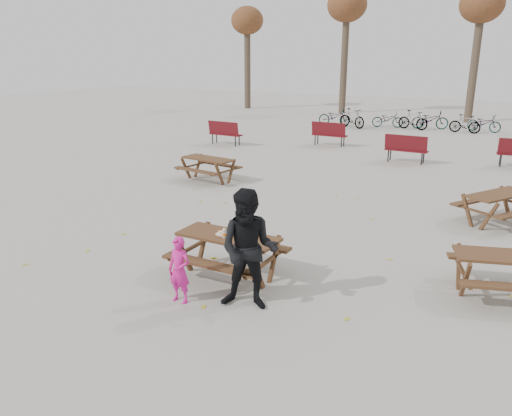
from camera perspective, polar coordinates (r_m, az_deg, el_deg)
The scene contains 14 objects.
ground at distance 9.00m, azimuth -3.12°, elevation -7.75°, with size 80.00×80.00×0.00m, color gray.
main_picnic_table at distance 8.77m, azimuth -3.18°, elevation -4.28°, with size 1.80×1.45×0.78m.
food_tray at distance 8.70m, azimuth -3.95°, elevation -3.02°, with size 0.18×0.11×0.04m, color white.
bread_roll at distance 8.69m, azimuth -3.95°, elevation -2.75°, with size 0.14×0.06×0.05m, color tan.
soda_bottle at distance 8.57m, azimuth -3.64°, elevation -2.95°, with size 0.07×0.07×0.17m.
child at distance 7.99m, azimuth -8.76°, elevation -7.03°, with size 0.40×0.26×1.08m, color #D61A88.
adult at distance 7.58m, azimuth -0.80°, elevation -4.84°, with size 0.92×0.72×1.90m, color black.
picnic_table_east at distance 9.10m, azimuth 26.80°, elevation -6.94°, with size 1.67×1.35×0.72m, color #381F14, non-canonical shape.
picnic_table_north at distance 15.60m, azimuth -5.46°, elevation 4.42°, with size 1.67×1.34×0.72m, color #381F14, non-canonical shape.
picnic_table_far at distance 12.86m, azimuth 25.88°, elevation -0.04°, with size 1.68×1.35×0.72m, color #381F14, non-canonical shape.
park_bench_row at distance 20.16m, azimuth 11.89°, elevation 7.49°, with size 12.97×2.47×1.03m.
bicycle_row at distance 27.80m, azimuth 16.74°, elevation 9.63°, with size 9.31×2.93×1.01m.
tree_row at distance 32.32m, azimuth 24.30°, elevation 20.06°, with size 32.17×3.52×8.26m.
fallen_leaves at distance 10.84m, azimuth 6.18°, elevation -3.36°, with size 11.00×11.00×0.01m, color #AA9F28, non-canonical shape.
Camera 1 is at (4.37, -6.89, 3.80)m, focal length 35.00 mm.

